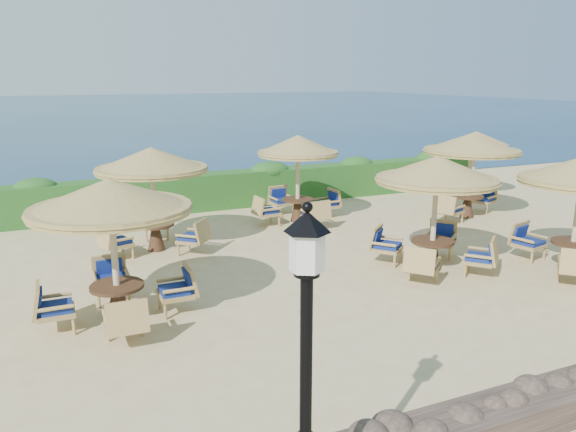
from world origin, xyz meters
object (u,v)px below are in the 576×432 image
(cafe_set_4, at_px, (298,166))
(cafe_set_5, at_px, (471,153))
(cafe_set_3, at_px, (152,177))
(lamp_post, at_px, (306,404))
(cafe_set_1, at_px, (436,193))
(extra_parasol, at_px, (476,138))
(cafe_set_0, at_px, (112,224))

(cafe_set_4, height_order, cafe_set_5, same)
(cafe_set_3, bearing_deg, cafe_set_5, -2.95)
(lamp_post, height_order, cafe_set_1, lamp_post)
(cafe_set_5, bearing_deg, cafe_set_3, 177.05)
(extra_parasol, bearing_deg, cafe_set_4, -174.49)
(cafe_set_1, xyz_separation_m, cafe_set_5, (4.14, 3.57, 0.23))
(cafe_set_0, xyz_separation_m, cafe_set_5, (11.14, 3.57, 0.20))
(cafe_set_0, height_order, cafe_set_5, same)
(cafe_set_4, bearing_deg, cafe_set_3, -164.97)
(cafe_set_5, bearing_deg, lamp_post, -136.95)
(cafe_set_1, distance_m, cafe_set_3, 6.88)
(extra_parasol, bearing_deg, cafe_set_0, -155.99)
(lamp_post, distance_m, cafe_set_4, 12.39)
(cafe_set_0, xyz_separation_m, cafe_set_4, (6.04, 5.30, -0.11))
(cafe_set_4, relative_size, cafe_set_5, 0.96)
(lamp_post, distance_m, cafe_set_0, 6.06)
(lamp_post, distance_m, cafe_set_5, 14.00)
(cafe_set_3, distance_m, cafe_set_4, 4.74)
(lamp_post, distance_m, extra_parasol, 17.41)
(cafe_set_0, bearing_deg, extra_parasol, 24.01)
(cafe_set_4, xyz_separation_m, cafe_set_5, (5.10, -1.73, 0.32))
(lamp_post, distance_m, cafe_set_1, 8.54)
(cafe_set_1, height_order, cafe_set_5, same)
(cafe_set_3, bearing_deg, cafe_set_0, -109.79)
(cafe_set_3, distance_m, cafe_set_5, 9.69)
(lamp_post, relative_size, extra_parasol, 1.38)
(cafe_set_0, bearing_deg, cafe_set_5, 17.78)
(lamp_post, xyz_separation_m, cafe_set_4, (5.12, 11.28, 0.17))
(cafe_set_0, distance_m, cafe_set_5, 11.70)
(extra_parasol, height_order, cafe_set_1, cafe_set_1)
(cafe_set_3, relative_size, cafe_set_4, 1.00)
(cafe_set_3, bearing_deg, extra_parasol, 9.19)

